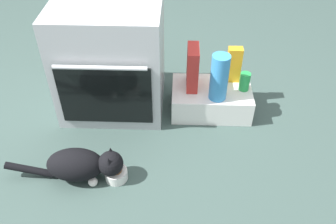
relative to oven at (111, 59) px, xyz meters
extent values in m
plane|color=#384C47|center=(0.05, -0.48, -0.36)|extent=(8.00, 8.00, 0.00)
cube|color=#B7BABF|center=(0.00, 0.00, 0.00)|extent=(0.64, 0.52, 0.72)
cube|color=black|center=(0.00, -0.27, -0.09)|extent=(0.55, 0.01, 0.39)
cylinder|color=silver|center=(0.00, -0.29, 0.13)|extent=(0.52, 0.02, 0.02)
cube|color=white|center=(0.64, -0.04, -0.27)|extent=(0.51, 0.33, 0.17)
cylinder|color=white|center=(0.10, -0.65, -0.33)|extent=(0.12, 0.12, 0.06)
sphere|color=brown|center=(0.10, -0.65, -0.31)|extent=(0.07, 0.07, 0.07)
ellipsoid|color=black|center=(-0.11, -0.65, -0.25)|extent=(0.31, 0.19, 0.18)
sphere|color=black|center=(0.08, -0.65, -0.24)|extent=(0.14, 0.14, 0.14)
cone|color=black|center=(0.08, -0.61, -0.19)|extent=(0.05, 0.05, 0.06)
cone|color=black|center=(0.08, -0.69, -0.19)|extent=(0.05, 0.05, 0.06)
cylinder|color=black|center=(-0.37, -0.66, -0.30)|extent=(0.26, 0.04, 0.11)
sphere|color=silver|center=(-0.02, -0.60, -0.33)|extent=(0.05, 0.05, 0.05)
sphere|color=silver|center=(-0.02, -0.70, -0.33)|extent=(0.05, 0.05, 0.05)
cube|color=#B72D28|center=(0.51, -0.01, -0.05)|extent=(0.07, 0.18, 0.28)
cylinder|color=green|center=(0.84, -0.04, -0.13)|extent=(0.07, 0.07, 0.12)
cylinder|color=#388CD1|center=(0.67, -0.13, -0.04)|extent=(0.11, 0.11, 0.30)
cube|color=orange|center=(0.78, 0.06, -0.07)|extent=(0.09, 0.06, 0.24)
camera|label=1|loc=(0.43, -1.89, 1.19)|focal=38.07mm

